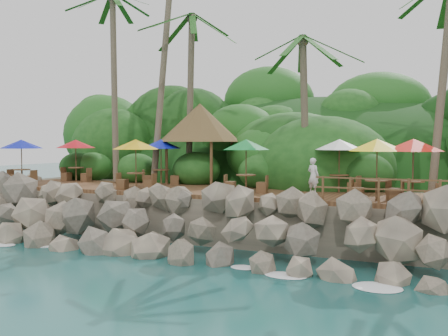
% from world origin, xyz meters
% --- Properties ---
extents(ground, '(140.00, 140.00, 0.00)m').
position_xyz_m(ground, '(0.00, 0.00, 0.00)').
color(ground, '#19514F').
rests_on(ground, ground).
extents(land_base, '(32.00, 25.20, 2.10)m').
position_xyz_m(land_base, '(0.00, 16.00, 1.05)').
color(land_base, gray).
rests_on(land_base, ground).
extents(jungle_hill, '(44.80, 28.00, 15.40)m').
position_xyz_m(jungle_hill, '(0.00, 23.50, 0.00)').
color(jungle_hill, '#143811').
rests_on(jungle_hill, ground).
extents(seawall, '(29.00, 4.00, 2.30)m').
position_xyz_m(seawall, '(0.00, 2.00, 1.15)').
color(seawall, gray).
rests_on(seawall, ground).
extents(terrace, '(26.00, 5.00, 0.20)m').
position_xyz_m(terrace, '(0.00, 6.00, 2.20)').
color(terrace, brown).
rests_on(terrace, land_base).
extents(jungle_foliage, '(44.00, 16.00, 12.00)m').
position_xyz_m(jungle_foliage, '(0.00, 15.00, 0.00)').
color(jungle_foliage, '#143811').
rests_on(jungle_foliage, ground).
extents(foam_line, '(25.20, 0.80, 0.06)m').
position_xyz_m(foam_line, '(0.00, 0.30, 0.03)').
color(foam_line, white).
rests_on(foam_line, ground).
extents(palapa, '(4.68, 4.68, 4.60)m').
position_xyz_m(palapa, '(-3.00, 9.26, 5.79)').
color(palapa, brown).
rests_on(palapa, ground).
extents(dining_clusters, '(25.92, 5.52, 2.52)m').
position_xyz_m(dining_clusters, '(0.45, 5.82, 4.39)').
color(dining_clusters, brown).
rests_on(dining_clusters, terrace).
extents(railing, '(8.30, 0.10, 1.00)m').
position_xyz_m(railing, '(9.34, 3.65, 2.91)').
color(railing, brown).
rests_on(railing, terrace).
extents(waiter, '(0.72, 0.61, 1.66)m').
position_xyz_m(waiter, '(4.47, 6.07, 3.13)').
color(waiter, white).
rests_on(waiter, terrace).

